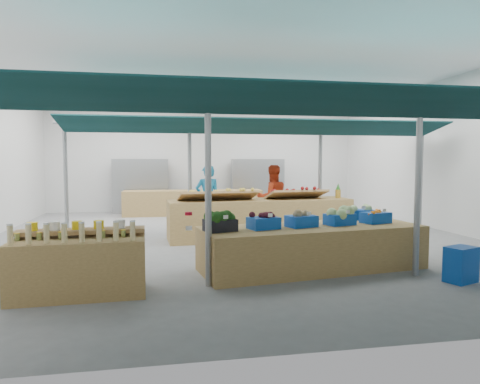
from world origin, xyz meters
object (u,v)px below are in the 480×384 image
Objects in this scene: fruit_counter at (260,219)px; crate_stack at (461,264)px; vendor_left at (208,199)px; vendor_right at (272,198)px; bottle_shelf at (80,264)px; veg_counter at (312,248)px.

fruit_counter is 4.96m from crate_stack.
vendor_left reaches higher than crate_stack.
crate_stack is 0.31× the size of vendor_right.
bottle_shelf is at bearing 61.57° from vendor_left.
crate_stack is at bearing -39.27° from veg_counter.
crate_stack is (5.83, -0.40, -0.16)m from bottle_shelf.
veg_counter is 0.87× the size of fruit_counter.
bottle_shelf is 5.38m from fruit_counter.
vendor_right is at bearing 48.46° from bottle_shelf.
vendor_left reaches higher than fruit_counter.
vendor_left and vendor_right have the same top height.
bottle_shelf is 3.29× the size of crate_stack.
bottle_shelf is 0.41× the size of fruit_counter.
vendor_right is at bearing 57.87° from fruit_counter.
bottle_shelf is 5.85m from crate_stack.
veg_counter is 4.55m from vendor_left.
veg_counter is at bearing 9.91° from bottle_shelf.
veg_counter is at bearing 81.43° from vendor_right.
fruit_counter reaches higher than veg_counter.
bottle_shelf reaches higher than fruit_counter.
fruit_counter is at bearing 117.10° from crate_stack.
vendor_right is (0.60, 1.10, 0.42)m from fruit_counter.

